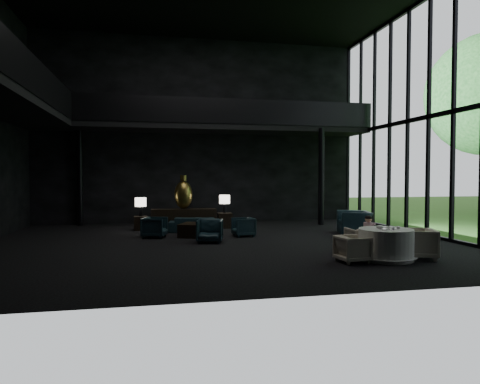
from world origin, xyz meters
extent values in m
cube|color=black|center=(0.00, 0.00, 0.00)|extent=(14.00, 12.00, 0.02)
cube|color=black|center=(0.00, 6.00, 4.00)|extent=(14.00, 0.04, 8.00)
cube|color=black|center=(0.00, -6.00, 4.00)|extent=(14.00, 0.04, 8.00)
cube|color=black|center=(-6.00, 0.00, 4.00)|extent=(2.00, 12.00, 0.25)
cube|color=black|center=(1.00, 5.00, 4.00)|extent=(12.00, 2.00, 0.25)
cube|color=black|center=(-5.00, 0.00, 4.60)|extent=(0.06, 12.00, 1.00)
cube|color=black|center=(1.00, 4.00, 4.60)|extent=(12.00, 0.06, 1.00)
cylinder|color=black|center=(-5.00, 5.70, 2.00)|extent=(0.24, 0.24, 4.00)
cylinder|color=black|center=(4.80, 4.00, 2.00)|extent=(0.24, 0.24, 4.00)
cube|color=black|center=(-0.92, 3.52, 0.39)|extent=(2.45, 0.56, 0.78)
ellipsoid|color=#B47D22|center=(-0.92, 3.63, 1.31)|extent=(0.68, 0.68, 1.06)
cylinder|color=#B47D22|center=(-0.92, 3.63, 1.95)|extent=(0.23, 0.23, 0.22)
cube|color=black|center=(-2.52, 3.63, 0.26)|extent=(0.47, 0.47, 0.52)
cylinder|color=black|center=(-2.52, 3.72, 0.70)|extent=(0.12, 0.12, 0.36)
cylinder|color=white|center=(-2.52, 3.72, 1.05)|extent=(0.41, 0.41, 0.33)
cube|color=black|center=(0.68, 3.66, 0.29)|extent=(0.53, 0.53, 0.59)
cylinder|color=black|center=(0.68, 3.69, 0.77)|extent=(0.12, 0.12, 0.36)
cylinder|color=white|center=(0.68, 3.69, 1.12)|extent=(0.42, 0.42, 0.33)
imported|color=#122432|center=(-0.57, 2.75, 0.32)|extent=(1.71, 0.71, 0.65)
imported|color=#182E3A|center=(-2.01, 1.54, 0.36)|extent=(0.82, 0.85, 0.71)
imported|color=black|center=(0.92, 1.25, 0.31)|extent=(0.63, 0.66, 0.62)
imported|color=black|center=(-0.36, 0.14, 0.39)|extent=(0.91, 0.87, 0.79)
imported|color=black|center=(4.93, 1.23, 0.59)|extent=(1.19, 1.52, 1.17)
cube|color=black|center=(-0.64, 1.48, 0.22)|extent=(1.31, 1.31, 0.44)
cylinder|color=white|center=(3.48, -3.36, 0.38)|extent=(1.29, 1.29, 0.75)
cone|color=white|center=(3.48, -3.36, 0.05)|extent=(1.46, 1.46, 0.10)
imported|color=white|center=(3.35, -2.41, 0.35)|extent=(0.71, 0.66, 0.71)
imported|color=beige|center=(4.32, -3.40, 0.43)|extent=(1.04, 1.07, 0.87)
imported|color=beige|center=(2.56, -3.49, 0.31)|extent=(0.62, 0.66, 0.62)
cylinder|color=#C9788B|center=(3.50, -2.46, 0.63)|extent=(0.25, 0.25, 0.36)
sphere|color=#D8A884|center=(3.50, -2.46, 0.90)|extent=(0.18, 0.18, 0.18)
ellipsoid|color=black|center=(3.50, -2.46, 0.93)|extent=(0.19, 0.19, 0.13)
cylinder|color=white|center=(3.38, -3.46, 0.76)|extent=(0.32, 0.32, 0.02)
cylinder|color=white|center=(3.67, -3.12, 0.76)|extent=(0.30, 0.30, 0.02)
cylinder|color=white|center=(3.66, -3.47, 0.76)|extent=(0.18, 0.18, 0.01)
cylinder|color=white|center=(3.77, -3.43, 0.79)|extent=(0.10, 0.10, 0.06)
ellipsoid|color=white|center=(3.36, -3.28, 0.79)|extent=(0.17, 0.17, 0.09)
cylinder|color=#99999E|center=(3.55, -3.58, 0.78)|extent=(0.06, 0.06, 0.06)
camera|label=1|loc=(-2.01, -12.75, 2.03)|focal=32.00mm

